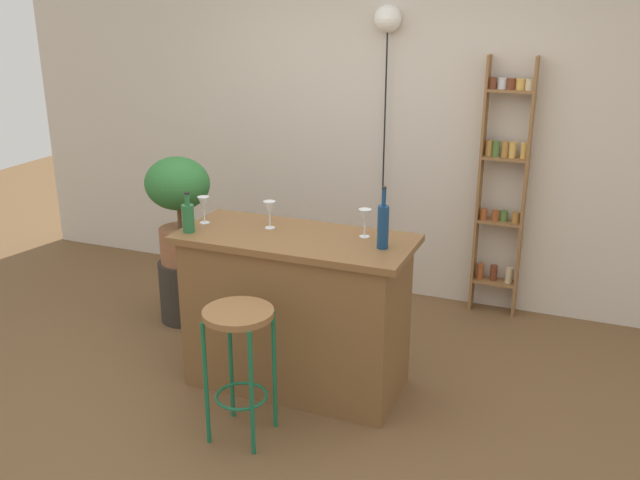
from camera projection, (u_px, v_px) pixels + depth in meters
The scene contains 13 objects.
ground at pixel (276, 407), 4.07m from camera, with size 12.00×12.00×0.00m, color brown.
back_wall at pixel (383, 114), 5.32m from camera, with size 6.40×0.10×2.80m, color beige.
kitchen_counter at pixel (296, 311), 4.17m from camera, with size 1.36×0.61×0.95m.
bar_stool at pixel (239, 343), 3.64m from camera, with size 0.37×0.37×0.73m.
spice_shelf at pixel (502, 185), 5.00m from camera, with size 0.33×0.13×1.87m.
plant_stool at pixel (185, 290), 5.12m from camera, with size 0.36×0.36×0.45m, color #2D2823.
potted_plant at pixel (178, 199), 4.89m from camera, with size 0.46×0.41×0.76m.
bottle_spirits_clear at pixel (383, 225), 3.78m from camera, with size 0.06×0.06×0.34m.
bottle_sauce_amber at pixel (188, 217), 4.06m from camera, with size 0.07×0.07×0.24m.
wine_glass_left at pixel (270, 209), 4.11m from camera, with size 0.07×0.07×0.16m.
wine_glass_center at pixel (204, 204), 4.21m from camera, with size 0.07×0.07×0.16m.
wine_glass_right at pixel (365, 217), 3.96m from camera, with size 0.07×0.07×0.16m.
pendant_globe_light at pixel (388, 24), 4.99m from camera, with size 0.20×0.20×2.19m.
Camera 1 is at (1.56, -3.17, 2.25)m, focal length 39.61 mm.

